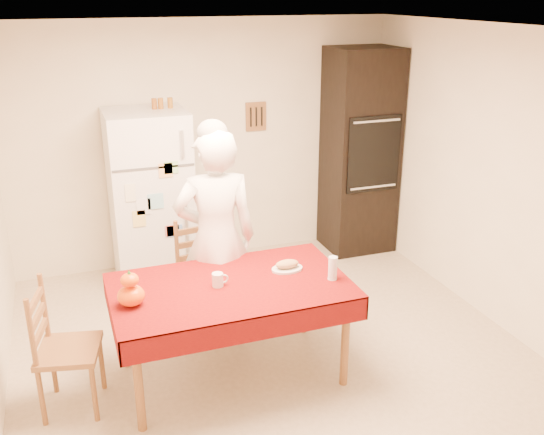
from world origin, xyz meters
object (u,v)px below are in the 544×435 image
chair_far (202,270)px  wine_glass (333,268)px  seated_woman (216,239)px  pumpkin_lower (131,296)px  chair_left (58,344)px  oven_cabinet (360,152)px  dining_table (231,293)px  refrigerator (151,198)px  coffee_mug (218,280)px  bread_plate (287,269)px

chair_far → wine_glass: chair_far is taller
seated_woman → pumpkin_lower: (-0.75, -0.60, -0.07)m
chair_left → pumpkin_lower: (0.50, -0.10, 0.32)m
oven_cabinet → wine_glass: (-1.29, -2.08, -0.25)m
dining_table → pumpkin_lower: pumpkin_lower is taller
refrigerator → wine_glass: (0.99, -2.03, -0.00)m
oven_cabinet → seated_woman: (-1.98, -1.38, -0.20)m
oven_cabinet → wine_glass: oven_cabinet is taller
oven_cabinet → refrigerator: bearing=-178.8°
oven_cabinet → chair_left: bearing=-149.8°
seated_woman → oven_cabinet: bearing=-139.0°
chair_far → coffee_mug: bearing=-102.8°
oven_cabinet → chair_far: size_ratio=2.32×
refrigerator → coffee_mug: bearing=-84.7°
refrigerator → pumpkin_lower: (-0.44, -1.93, -0.02)m
dining_table → seated_woman: 0.57m
chair_far → seated_woman: seated_woman is taller
oven_cabinet → chair_left: (-3.22, -1.88, -0.59)m
pumpkin_lower → bread_plate: bearing=7.3°
oven_cabinet → bread_plate: 2.41m
chair_far → oven_cabinet: bearing=20.5°
refrigerator → oven_cabinet: bearing=1.2°
refrigerator → bread_plate: (0.73, -1.78, -0.08)m
coffee_mug → chair_left: bearing=178.6°
chair_far → pumpkin_lower: 1.17m
oven_cabinet → wine_glass: size_ratio=12.50×
seated_woman → refrigerator: bearing=-71.0°
dining_table → coffee_mug: 0.15m
chair_far → coffee_mug: size_ratio=9.50×
oven_cabinet → chair_far: (-2.03, -1.08, -0.59)m
oven_cabinet → seated_woman: size_ratio=1.22×
chair_far → wine_glass: (0.74, -0.99, 0.34)m
dining_table → oven_cabinet: bearing=43.4°
seated_woman → wine_glass: size_ratio=10.21×
oven_cabinet → coffee_mug: bearing=-137.9°
oven_cabinet → chair_far: 2.38m
oven_cabinet → bread_plate: size_ratio=9.17×
bread_plate → seated_woman: bearing=134.0°
seated_woman → pumpkin_lower: 0.96m
oven_cabinet → bread_plate: (-1.55, -1.82, -0.33)m
chair_left → pumpkin_lower: size_ratio=5.11×
chair_far → bread_plate: 0.92m
dining_table → chair_far: 0.85m
refrigerator → chair_left: refrigerator is taller
chair_left → wine_glass: 1.97m
refrigerator → coffee_mug: size_ratio=17.00×
seated_woman → dining_table: bearing=91.8°
coffee_mug → wine_glass: wine_glass is taller
dining_table → seated_woman: bearing=85.7°
seated_woman → coffee_mug: size_ratio=17.96×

